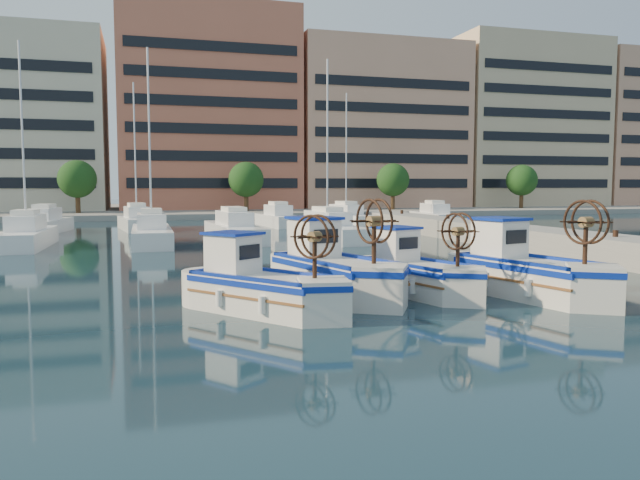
{
  "coord_description": "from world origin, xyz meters",
  "views": [
    {
      "loc": [
        -7.53,
        -17.23,
        3.5
      ],
      "look_at": [
        -1.22,
        4.79,
        1.5
      ],
      "focal_mm": 35.0,
      "sensor_mm": 36.0,
      "label": 1
    }
  ],
  "objects_px": {
    "fishing_boat_c": "(416,271)",
    "fishing_boat_a": "(260,285)",
    "fishing_boat_d": "(526,270)",
    "fishing_boat_b": "(333,269)"
  },
  "relations": [
    {
      "from": "fishing_boat_c",
      "to": "fishing_boat_a",
      "type": "bearing_deg",
      "value": 179.37
    },
    {
      "from": "fishing_boat_d",
      "to": "fishing_boat_b",
      "type": "bearing_deg",
      "value": 150.23
    },
    {
      "from": "fishing_boat_b",
      "to": "fishing_boat_d",
      "type": "bearing_deg",
      "value": -31.45
    },
    {
      "from": "fishing_boat_b",
      "to": "fishing_boat_d",
      "type": "distance_m",
      "value": 6.09
    },
    {
      "from": "fishing_boat_a",
      "to": "fishing_boat_d",
      "type": "distance_m",
      "value": 8.54
    },
    {
      "from": "fishing_boat_b",
      "to": "fishing_boat_d",
      "type": "xyz_separation_m",
      "value": [
        5.85,
        -1.69,
        -0.01
      ]
    },
    {
      "from": "fishing_boat_b",
      "to": "fishing_boat_d",
      "type": "relative_size",
      "value": 1.01
    },
    {
      "from": "fishing_boat_c",
      "to": "fishing_boat_b",
      "type": "bearing_deg",
      "value": 156.83
    },
    {
      "from": "fishing_boat_b",
      "to": "fishing_boat_c",
      "type": "xyz_separation_m",
      "value": [
        2.7,
        -0.32,
        -0.12
      ]
    },
    {
      "from": "fishing_boat_c",
      "to": "fishing_boat_d",
      "type": "height_order",
      "value": "fishing_boat_d"
    }
  ]
}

